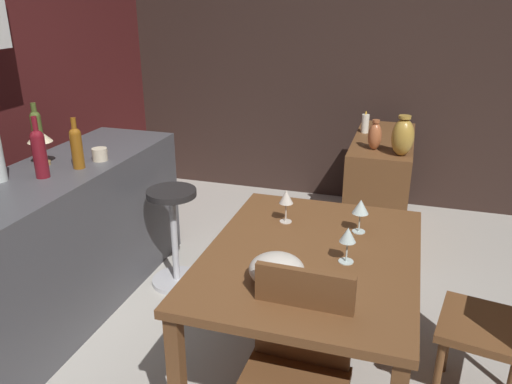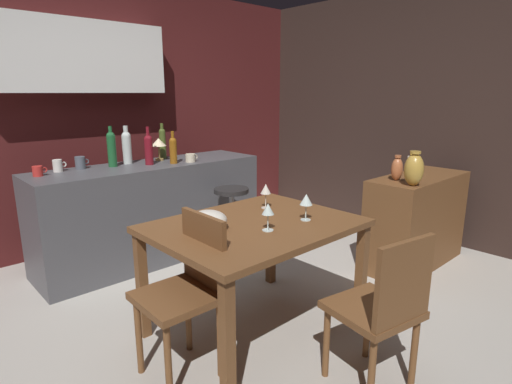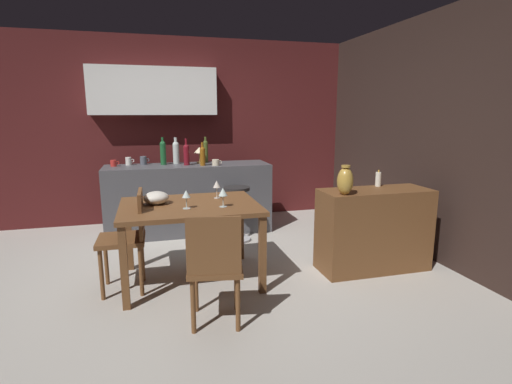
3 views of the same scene
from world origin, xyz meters
name	(u,v)px [view 2 (image 2 of 3)]	position (x,y,z in m)	size (l,w,h in m)	color
ground_plane	(241,312)	(0.00, 0.00, 0.00)	(9.00, 9.00, 0.00)	#B7B2A8
wall_kitchen_back	(97,105)	(-0.06, 2.08, 1.41)	(5.20, 0.33, 2.60)	#4C1919
wall_side_right	(397,114)	(2.55, 0.30, 1.30)	(0.10, 4.40, 2.60)	#33231E
dining_table	(255,236)	(-0.06, -0.22, 0.66)	(1.25, 0.95, 0.74)	brown
kitchen_counter	(153,211)	(0.08, 1.34, 0.45)	(2.10, 0.60, 0.90)	#4C4C51
sideboard_cabinet	(416,221)	(1.74, -0.41, 0.41)	(1.10, 0.44, 0.82)	brown
chair_near_window	(187,287)	(-0.61, -0.27, 0.50)	(0.41, 0.41, 0.90)	brown
chair_by_doorway	(383,307)	(0.02, -1.08, 0.48)	(0.46, 0.46, 0.87)	brown
bar_stool	(232,221)	(0.60, 0.82, 0.36)	(0.34, 0.34, 0.68)	#262323
wine_glass_left	(266,190)	(0.22, -0.02, 0.87)	(0.07, 0.07, 0.18)	silver
wine_glass_right	(268,210)	(-0.11, -0.38, 0.87)	(0.07, 0.07, 0.17)	silver
wine_glass_center	(306,200)	(0.21, -0.40, 0.87)	(0.08, 0.08, 0.17)	silver
fruit_bowl	(208,220)	(-0.36, -0.13, 0.80)	(0.23, 0.23, 0.12)	beige
wine_bottle_clear	(127,146)	(-0.06, 1.50, 1.06)	(0.08, 0.08, 0.34)	silver
wine_bottle_green	(112,148)	(-0.23, 1.44, 1.07)	(0.08, 0.08, 0.35)	#1E592D
wine_bottle_olive	(163,142)	(0.34, 1.55, 1.06)	(0.06, 0.06, 0.34)	#475623
wine_bottle_amber	(173,149)	(0.25, 1.22, 1.03)	(0.07, 0.07, 0.30)	#8C5114
wine_bottle_ruby	(149,148)	(0.06, 1.32, 1.05)	(0.08, 0.08, 0.34)	maroon
cup_red	(38,171)	(-0.84, 1.43, 0.94)	(0.11, 0.07, 0.08)	red
cup_white	(58,166)	(-0.66, 1.52, 0.95)	(0.11, 0.07, 0.10)	white
cup_cream	(191,158)	(0.41, 1.19, 0.94)	(0.13, 0.09, 0.08)	beige
cup_slate	(80,163)	(-0.48, 1.52, 0.95)	(0.12, 0.08, 0.11)	#515660
counter_lamp	(159,144)	(0.24, 1.46, 1.06)	(0.14, 0.14, 0.21)	#A58447
pillar_candle_tall	(410,164)	(1.86, -0.25, 0.89)	(0.06, 0.06, 0.17)	white
vase_brass	(414,169)	(1.32, -0.55, 0.95)	(0.15, 0.15, 0.27)	#B78C38
vase_copper	(397,169)	(1.41, -0.36, 0.92)	(0.09, 0.09, 0.21)	#B26038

